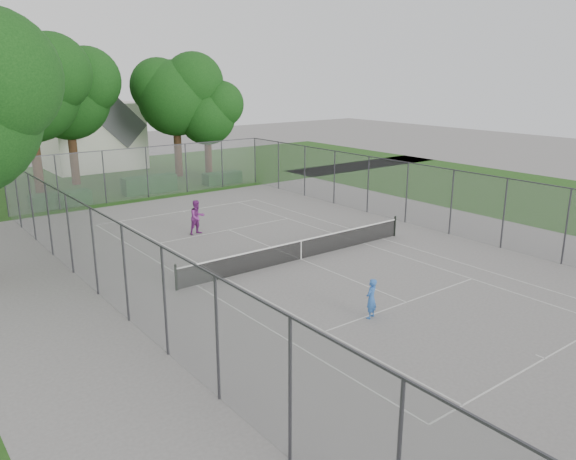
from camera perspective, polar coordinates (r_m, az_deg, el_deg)
ground at (r=26.21m, az=1.33°, el=-3.00°), size 120.00×120.00×0.00m
grass_far at (r=48.66m, az=-18.28°, el=4.97°), size 60.00×20.00×0.00m
grass_right at (r=43.08m, az=24.83°, el=3.00°), size 16.00×40.00×0.00m
court_markings at (r=26.21m, az=1.33°, el=-2.98°), size 11.03×23.83×0.01m
tennis_net at (r=26.05m, az=1.34°, el=-1.93°), size 12.87×0.10×1.10m
perimeter_fence at (r=25.68m, az=1.36°, el=0.83°), size 18.08×34.08×3.52m
tree_far_left at (r=42.92m, az=-24.80°, el=13.26°), size 7.71×7.04×11.08m
tree_far_midleft at (r=46.12m, az=-21.40°, el=13.04°), size 7.18×6.56×10.33m
tree_far_midright at (r=47.66m, az=-11.28°, el=13.63°), size 7.00×6.39×10.06m
tree_far_right at (r=47.42m, az=-8.16°, el=11.87°), size 5.43×4.95×7.80m
hedge_left at (r=39.26m, az=-22.09°, el=2.89°), size 3.76×1.13×0.94m
hedge_mid at (r=41.91m, az=-13.89°, el=4.54°), size 3.90×1.11×1.22m
hedge_right at (r=44.39m, az=-6.69°, el=5.28°), size 3.00×1.10×0.90m
house at (r=53.66m, az=-19.25°, el=10.03°), size 7.76×6.02×9.66m
girl_player at (r=20.11m, az=8.45°, el=-6.90°), size 0.62×0.50×1.46m
woman_player at (r=30.44m, az=-9.20°, el=1.29°), size 0.98×0.80×1.86m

